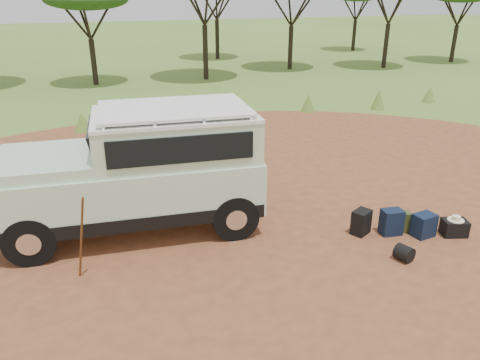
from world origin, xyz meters
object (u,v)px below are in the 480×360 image
object	(u,v)px
safari_vehicle	(141,173)
backpack_black	(361,222)
backpack_olive	(402,222)
walking_staff	(81,239)
duffel_navy	(424,225)
backpack_navy	(391,222)
hard_case	(454,228)

from	to	relation	value
safari_vehicle	backpack_black	size ratio (longest dim) A/B	10.40
backpack_olive	walking_staff	bearing A→B (deg)	-164.14
safari_vehicle	duffel_navy	distance (m)	5.97
safari_vehicle	duffel_navy	bearing A→B (deg)	-18.07
backpack_olive	duffel_navy	distance (m)	0.44
backpack_navy	duffel_navy	distance (m)	0.66
walking_staff	backpack_navy	bearing A→B (deg)	-44.54
safari_vehicle	duffel_navy	world-z (taller)	safari_vehicle
hard_case	walking_staff	bearing A→B (deg)	-169.62
backpack_navy	backpack_olive	size ratio (longest dim) A/B	1.24
backpack_navy	backpack_olive	xyz separation A→B (m)	(0.29, 0.02, -0.05)
walking_staff	duffel_navy	world-z (taller)	walking_staff
walking_staff	backpack_olive	xyz separation A→B (m)	(6.40, -0.36, -0.60)
backpack_black	backpack_olive	world-z (taller)	backpack_black
backpack_olive	duffel_navy	world-z (taller)	duffel_navy
backpack_black	hard_case	xyz separation A→B (m)	(1.81, -0.70, -0.09)
walking_staff	hard_case	bearing A→B (deg)	-47.74
backpack_navy	backpack_black	bearing A→B (deg)	166.77
walking_staff	backpack_navy	distance (m)	6.15
walking_staff	hard_case	xyz separation A→B (m)	(7.33, -0.87, -0.65)
duffel_navy	safari_vehicle	bearing A→B (deg)	148.79
backpack_olive	duffel_navy	xyz separation A→B (m)	(0.29, -0.32, 0.03)
backpack_olive	backpack_navy	bearing A→B (deg)	-156.03
walking_staff	hard_case	world-z (taller)	walking_staff
walking_staff	backpack_black	size ratio (longest dim) A/B	3.14
backpack_black	backpack_navy	xyz separation A→B (m)	(0.59, -0.22, 0.01)
backpack_black	backpack_olive	xyz separation A→B (m)	(0.88, -0.19, -0.04)
backpack_navy	hard_case	bearing A→B (deg)	-15.10
backpack_navy	duffel_navy	size ratio (longest dim) A/B	1.12
backpack_olive	hard_case	bearing A→B (deg)	-9.99
backpack_black	duffel_navy	bearing A→B (deg)	-52.05
duffel_navy	hard_case	world-z (taller)	duffel_navy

